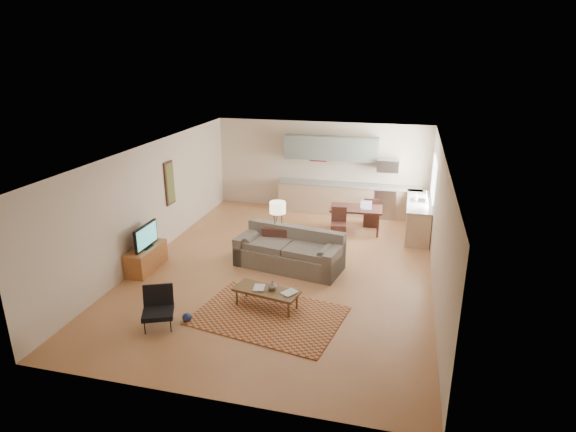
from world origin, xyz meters
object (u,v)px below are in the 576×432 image
(dining_table, at_px, (356,220))
(sofa, at_px, (289,250))
(console_table, at_px, (278,242))
(coffee_table, at_px, (267,298))
(tv_credenza, at_px, (146,258))
(armchair, at_px, (158,309))

(dining_table, bearing_deg, sofa, -118.48)
(console_table, relative_size, dining_table, 0.57)
(coffee_table, height_order, console_table, console_table)
(tv_credenza, xyz_separation_m, console_table, (2.69, 1.40, 0.12))
(tv_credenza, height_order, dining_table, dining_table)
(armchair, bearing_deg, sofa, 37.60)
(tv_credenza, xyz_separation_m, dining_table, (4.31, 3.51, 0.08))
(sofa, relative_size, coffee_table, 1.96)
(armchair, xyz_separation_m, console_table, (1.26, 3.50, 0.03))
(console_table, bearing_deg, tv_credenza, -156.30)
(tv_credenza, bearing_deg, armchair, -55.77)
(sofa, distance_m, dining_table, 2.89)
(console_table, bearing_deg, armchair, -113.58)
(sofa, bearing_deg, armchair, -108.20)
(armchair, bearing_deg, coffee_table, 10.29)
(coffee_table, distance_m, console_table, 2.42)
(armchair, distance_m, dining_table, 6.30)
(sofa, relative_size, dining_table, 1.81)
(sofa, distance_m, armchair, 3.42)
(console_table, bearing_deg, dining_table, 48.93)
(coffee_table, relative_size, armchair, 1.80)
(armchair, height_order, dining_table, armchair)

